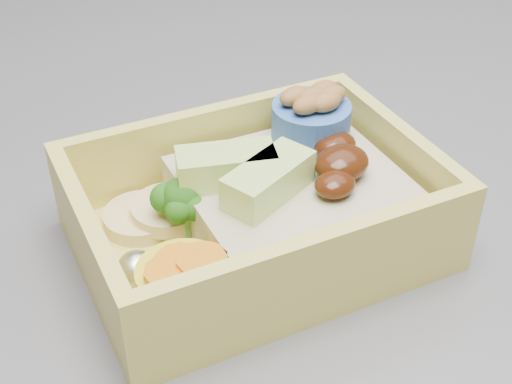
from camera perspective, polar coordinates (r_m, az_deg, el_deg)
bento_box at (r=0.42m, az=0.66°, el=-1.08°), size 0.23×0.18×0.08m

